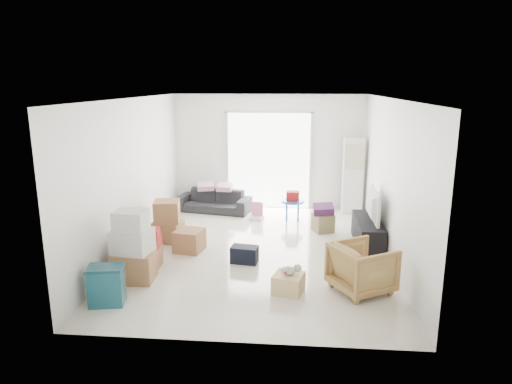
{
  "coord_description": "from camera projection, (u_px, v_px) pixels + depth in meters",
  "views": [
    {
      "loc": [
        0.62,
        -7.73,
        2.96
      ],
      "look_at": [
        -0.06,
        0.2,
        1.04
      ],
      "focal_mm": 32.0,
      "sensor_mm": 36.0,
      "label": 1
    }
  ],
  "objects": [
    {
      "name": "tv_console",
      "position": [
        368.0,
        232.0,
        8.49
      ],
      "size": [
        0.43,
        1.44,
        0.48
      ],
      "primitive_type": "cube",
      "color": "black",
      "rests_on": "room_shell"
    },
    {
      "name": "sliding_door",
      "position": [
        269.0,
        157.0,
        10.83
      ],
      "size": [
        2.1,
        0.04,
        2.33
      ],
      "color": "white",
      "rests_on": "room_shell"
    },
    {
      "name": "loose_box",
      "position": [
        189.0,
        240.0,
        8.19
      ],
      "size": [
        0.55,
        0.55,
        0.39
      ],
      "primitive_type": "cube",
      "rotation": [
        0.0,
        0.0,
        -0.19
      ],
      "color": "#89603D",
      "rests_on": "room_shell"
    },
    {
      "name": "toy_walker",
      "position": [
        257.0,
        215.0,
        10.1
      ],
      "size": [
        0.33,
        0.3,
        0.38
      ],
      "rotation": [
        0.0,
        0.0,
        -0.2
      ],
      "color": "silver",
      "rests_on": "room_shell"
    },
    {
      "name": "blanket",
      "position": [
        323.0,
        211.0,
        9.2
      ],
      "size": [
        0.41,
        0.41,
        0.14
      ],
      "primitive_type": "cube",
      "rotation": [
        0.0,
        0.0,
        0.02
      ],
      "color": "#512051",
      "rests_on": "ottoman"
    },
    {
      "name": "ottoman",
      "position": [
        323.0,
        223.0,
        9.26
      ],
      "size": [
        0.48,
        0.48,
        0.37
      ],
      "primitive_type": "cube",
      "rotation": [
        0.0,
        0.0,
        0.38
      ],
      "color": "#8E8053",
      "rests_on": "room_shell"
    },
    {
      "name": "plush_bunny",
      "position": [
        291.0,
        270.0,
        6.54
      ],
      "size": [
        0.3,
        0.17,
        0.15
      ],
      "rotation": [
        0.0,
        0.0,
        0.39
      ],
      "color": "#B2ADA8",
      "rests_on": "wood_crate"
    },
    {
      "name": "pillow_left",
      "position": [
        205.0,
        180.0,
        10.65
      ],
      "size": [
        0.45,
        0.39,
        0.12
      ],
      "primitive_type": "cube",
      "rotation": [
        0.0,
        0.0,
        0.27
      ],
      "color": "#D49AB0",
      "rests_on": "sofa"
    },
    {
      "name": "duffel_bag",
      "position": [
        244.0,
        254.0,
        7.67
      ],
      "size": [
        0.48,
        0.33,
        0.28
      ],
      "primitive_type": "cube",
      "rotation": [
        0.0,
        0.0,
        -0.14
      ],
      "color": "black",
      "rests_on": "room_shell"
    },
    {
      "name": "sofa",
      "position": [
        214.0,
        197.0,
        10.68
      ],
      "size": [
        1.78,
        0.82,
        0.67
      ],
      "primitive_type": "imported",
      "rotation": [
        0.0,
        0.0,
        -0.2
      ],
      "color": "#26262B",
      "rests_on": "room_shell"
    },
    {
      "name": "pillow_right",
      "position": [
        225.0,
        181.0,
        10.57
      ],
      "size": [
        0.36,
        0.3,
        0.11
      ],
      "primitive_type": "cube",
      "rotation": [
        0.0,
        0.0,
        -0.12
      ],
      "color": "#D49AB0",
      "rests_on": "sofa"
    },
    {
      "name": "box_stack_a",
      "position": [
        133.0,
        249.0,
        6.9
      ],
      "size": [
        0.63,
        0.53,
        1.11
      ],
      "rotation": [
        0.0,
        0.0,
        -0.08
      ],
      "color": "#89603D",
      "rests_on": "room_shell"
    },
    {
      "name": "ac_tower",
      "position": [
        353.0,
        176.0,
        10.43
      ],
      "size": [
        0.45,
        0.3,
        1.75
      ],
      "primitive_type": "cube",
      "color": "white",
      "rests_on": "room_shell"
    },
    {
      "name": "box_stack_c",
      "position": [
        167.0,
        222.0,
        8.65
      ],
      "size": [
        0.59,
        0.52,
        0.8
      ],
      "rotation": [
        0.0,
        0.0,
        -0.01
      ],
      "color": "#89603D",
      "rests_on": "room_shell"
    },
    {
      "name": "box_stack_b",
      "position": [
        144.0,
        250.0,
        7.4
      ],
      "size": [
        0.57,
        0.5,
        0.66
      ],
      "rotation": [
        0.0,
        0.0,
        0.01
      ],
      "color": "#89603D",
      "rests_on": "room_shell"
    },
    {
      "name": "television",
      "position": [
        369.0,
        217.0,
        8.42
      ],
      "size": [
        0.59,
        1.01,
        0.13
      ],
      "primitive_type": "imported",
      "rotation": [
        0.0,
        0.0,
        1.55
      ],
      "color": "black",
      "rests_on": "tv_console"
    },
    {
      "name": "armchair",
      "position": [
        362.0,
        266.0,
        6.56
      ],
      "size": [
        1.0,
        1.02,
        0.79
      ],
      "primitive_type": "imported",
      "rotation": [
        0.0,
        0.0,
        2.1
      ],
      "color": "tan",
      "rests_on": "room_shell"
    },
    {
      "name": "room_shell",
      "position": [
        259.0,
        178.0,
        7.92
      ],
      "size": [
        4.98,
        6.48,
        3.18
      ],
      "color": "beige",
      "rests_on": "ground"
    },
    {
      "name": "storage_bins",
      "position": [
        106.0,
        285.0,
        6.2
      ],
      "size": [
        0.52,
        0.41,
        0.55
      ],
      "rotation": [
        0.0,
        0.0,
        0.18
      ],
      "color": "#154957",
      "rests_on": "room_shell"
    },
    {
      "name": "wood_crate",
      "position": [
        288.0,
        283.0,
        6.59
      ],
      "size": [
        0.5,
        0.5,
        0.27
      ],
      "primitive_type": "cube",
      "rotation": [
        0.0,
        0.0,
        -0.27
      ],
      "color": "#E1C682",
      "rests_on": "room_shell"
    },
    {
      "name": "kids_table",
      "position": [
        293.0,
        200.0,
        10.0
      ],
      "size": [
        0.51,
        0.51,
        0.64
      ],
      "rotation": [
        0.0,
        0.0,
        -0.14
      ],
      "color": "#1550B5",
      "rests_on": "room_shell"
    }
  ]
}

